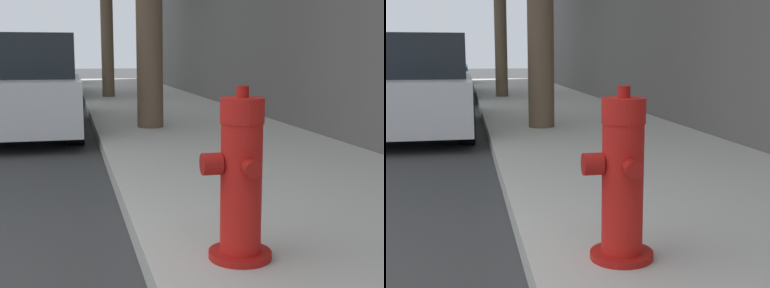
% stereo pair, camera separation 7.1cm
% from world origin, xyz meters
% --- Properties ---
extents(fire_hydrant, '(0.36, 0.36, 0.85)m').
position_xyz_m(fire_hydrant, '(2.30, 0.39, 0.53)').
color(fire_hydrant, '#A91511').
rests_on(fire_hydrant, sidewalk_slab).
extents(parked_car_near, '(1.70, 3.83, 1.40)m').
position_xyz_m(parked_car_near, '(0.83, 5.99, 0.67)').
color(parked_car_near, silver).
rests_on(parked_car_near, ground_plane).
extents(parked_car_mid, '(1.71, 4.52, 1.37)m').
position_xyz_m(parked_car_mid, '(0.81, 12.01, 0.66)').
color(parked_car_mid, navy).
rests_on(parked_car_mid, ground_plane).
extents(parked_car_far, '(1.69, 4.59, 1.25)m').
position_xyz_m(parked_car_far, '(0.72, 17.77, 0.62)').
color(parked_car_far, black).
rests_on(parked_car_far, ground_plane).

